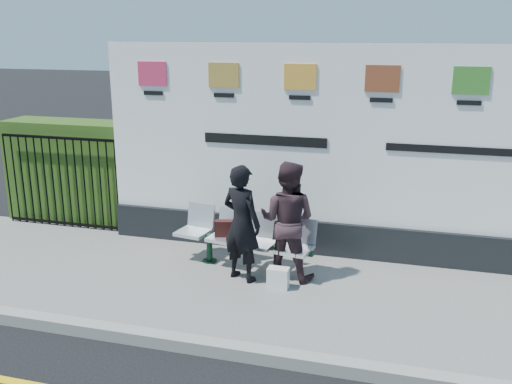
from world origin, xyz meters
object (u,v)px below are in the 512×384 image
billboard (377,170)px  bench (242,253)px  woman_left (242,223)px  woman_right (287,220)px

billboard → bench: (-1.70, -0.87, -1.09)m
woman_left → woman_right: 0.60m
woman_left → woman_right: bearing=-136.5°
woman_left → bench: bearing=-52.0°
bench → billboard: bearing=36.9°
bench → woman_left: bearing=-63.6°
woman_right → woman_left: bearing=27.9°
billboard → bench: bearing=-153.0°
billboard → woman_left: (-1.60, -1.21, -0.53)m
bench → woman_right: woman_right is taller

